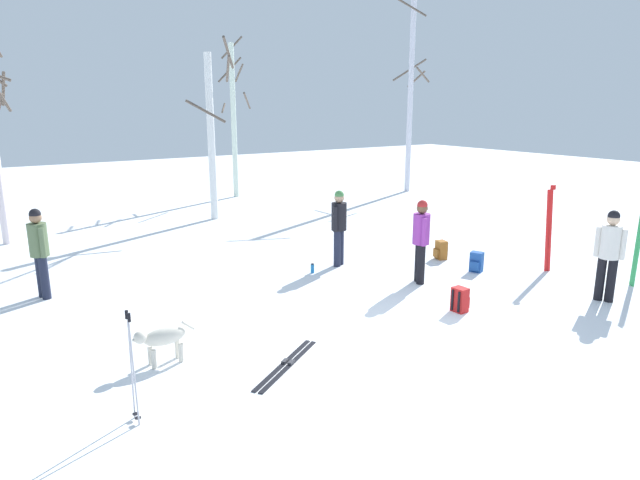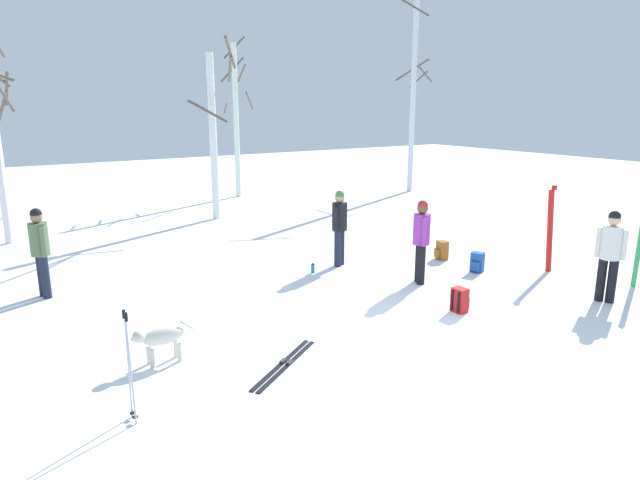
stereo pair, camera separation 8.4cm
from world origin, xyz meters
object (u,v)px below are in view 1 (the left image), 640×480
birch_tree_3 (212,133)px  ski_pair_planted_0 (638,241)px  person_2 (39,248)px  water_bottle_0 (312,268)px  ski_pair_lying_0 (287,364)px  person_0 (421,236)px  ski_poles_0 (132,364)px  person_3 (609,250)px  person_1 (339,223)px  dog (162,338)px  backpack_2 (441,250)px  birch_tree_5 (411,94)px  ski_pair_planted_1 (549,229)px  backpack_1 (460,300)px  backpack_0 (476,262)px  birch_tree_4 (234,118)px

birch_tree_3 → ski_pair_planted_0: bearing=-68.1°
person_2 → water_bottle_0: bearing=-16.2°
ski_pair_lying_0 → water_bottle_0: (2.65, 3.46, 0.09)m
person_0 → ski_poles_0: person_0 is taller
person_3 → birch_tree_3: bearing=105.5°
person_1 → birch_tree_3: birch_tree_3 is taller
birch_tree_3 → person_2: bearing=-138.0°
birch_tree_3 → dog: bearing=-117.2°
person_0 → ski_poles_0: size_ratio=1.27×
person_2 → water_bottle_0: person_2 is taller
person_1 → backpack_2: 2.60m
ski_pair_lying_0 → ski_poles_0: bearing=-172.8°
dog → ski_pair_planted_0: size_ratio=0.47×
dog → birch_tree_5: 17.19m
ski_pair_lying_0 → birch_tree_5: birch_tree_5 is taller
dog → birch_tree_5: bearing=36.2°
person_3 → ski_pair_planted_1: (0.72, 1.75, -0.04)m
person_2 → backpack_1: size_ratio=3.90×
backpack_2 → water_bottle_0: (-3.13, 0.74, -0.11)m
backpack_0 → water_bottle_0: 3.58m
ski_pair_planted_1 → birch_tree_5: size_ratio=0.25×
person_3 → ski_pair_planted_1: 1.89m
person_1 → birch_tree_4: bearing=77.9°
water_bottle_0 → birch_tree_3: 7.07m
ski_pair_planted_1 → ski_poles_0: bearing=-173.5°
person_0 → backpack_0: size_ratio=3.90×
backpack_2 → water_bottle_0: backpack_2 is taller
backpack_0 → backpack_2: size_ratio=1.00×
person_0 → backpack_1: 1.85m
person_3 → person_1: bearing=121.2°
backpack_0 → birch_tree_3: (-2.49, 8.44, 2.48)m
ski_poles_0 → backpack_1: ski_poles_0 is taller
person_0 → person_3: size_ratio=1.00×
backpack_0 → birch_tree_5: bearing=55.5°
ski_pair_planted_0 → ski_pair_planted_1: size_ratio=1.00×
backpack_0 → backpack_2: bearing=85.7°
ski_pair_lying_0 → person_2: bearing=116.2°
ski_pair_planted_0 → backpack_1: (-3.95, 0.95, -0.73)m
person_1 → dog: 5.60m
person_1 → dog: person_1 is taller
person_0 → person_3: (2.13, -2.69, 0.00)m
backpack_0 → birch_tree_3: 9.14m
backpack_0 → birch_tree_3: bearing=106.5°
ski_poles_0 → birch_tree_3: birch_tree_3 is taller
dog → backpack_2: bearing=13.5°
ski_pair_planted_1 → ski_pair_lying_0: bearing=-173.8°
person_2 → ski_poles_0: 5.23m
ski_poles_0 → backpack_0: bearing=13.2°
birch_tree_4 → backpack_1: bearing=-98.5°
person_0 → person_3: bearing=-51.6°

